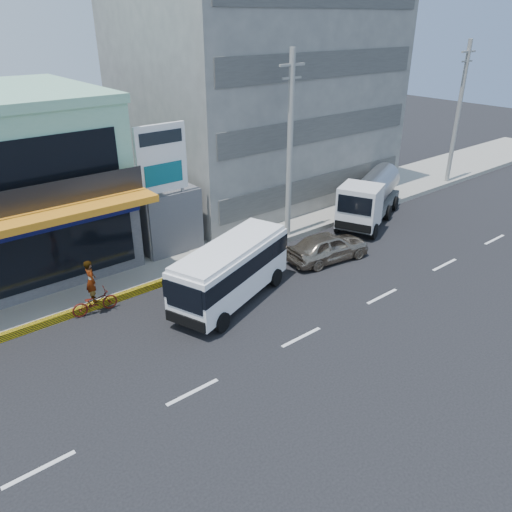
{
  "coord_description": "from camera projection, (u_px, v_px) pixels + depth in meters",
  "views": [
    {
      "loc": [
        -11.57,
        -11.42,
        11.29
      ],
      "look_at": [
        0.37,
        3.25,
        2.2
      ],
      "focal_mm": 35.0,
      "sensor_mm": 36.0,
      "label": 1
    }
  ],
  "objects": [
    {
      "name": "ground",
      "position": [
        301.0,
        337.0,
        19.46
      ],
      "size": [
        120.0,
        120.0,
        0.0
      ],
      "primitive_type": "plane",
      "color": "black",
      "rests_on": "ground"
    },
    {
      "name": "sidewalk",
      "position": [
        250.0,
        230.0,
        28.88
      ],
      "size": [
        70.0,
        5.0,
        0.3
      ],
      "primitive_type": "cube",
      "color": "gray",
      "rests_on": "ground"
    },
    {
      "name": "concrete_building",
      "position": [
        257.0,
        89.0,
        32.6
      ],
      "size": [
        16.0,
        12.0,
        14.0
      ],
      "primitive_type": "cube",
      "color": "gray",
      "rests_on": "ground"
    },
    {
      "name": "gap_structure",
      "position": [
        149.0,
        211.0,
        27.09
      ],
      "size": [
        3.0,
        6.0,
        3.5
      ],
      "primitive_type": "cube",
      "color": "#46474B",
      "rests_on": "ground"
    },
    {
      "name": "satellite_dish",
      "position": [
        155.0,
        183.0,
        25.6
      ],
      "size": [
        1.5,
        1.5,
        0.15
      ],
      "primitive_type": "cylinder",
      "color": "slate",
      "rests_on": "gap_structure"
    },
    {
      "name": "billboard",
      "position": [
        162.0,
        167.0,
        23.47
      ],
      "size": [
        2.6,
        0.18,
        6.9
      ],
      "color": "gray",
      "rests_on": "ground"
    },
    {
      "name": "utility_pole_near",
      "position": [
        290.0,
        148.0,
        25.81
      ],
      "size": [
        1.6,
        0.3,
        10.0
      ],
      "color": "#999993",
      "rests_on": "ground"
    },
    {
      "name": "utility_pole_far",
      "position": [
        458.0,
        114.0,
        34.91
      ],
      "size": [
        1.6,
        0.3,
        10.0
      ],
      "color": "#999993",
      "rests_on": "ground"
    },
    {
      "name": "minibus",
      "position": [
        231.0,
        268.0,
        21.32
      ],
      "size": [
        6.73,
        4.1,
        2.69
      ],
      "color": "white",
      "rests_on": "ground"
    },
    {
      "name": "sedan",
      "position": [
        328.0,
        247.0,
        25.33
      ],
      "size": [
        4.62,
        2.39,
        1.5
      ],
      "primitive_type": "imported",
      "rotation": [
        0.0,
        0.0,
        1.43
      ],
      "color": "gray",
      "rests_on": "ground"
    },
    {
      "name": "tanker_truck",
      "position": [
        370.0,
        197.0,
        29.92
      ],
      "size": [
        7.43,
        4.84,
        2.84
      ],
      "color": "silver",
      "rests_on": "ground"
    },
    {
      "name": "motorcycle_rider",
      "position": [
        94.0,
        296.0,
        20.75
      ],
      "size": [
        1.95,
        0.83,
        2.44
      ],
      "color": "#4D120B",
      "rests_on": "ground"
    }
  ]
}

